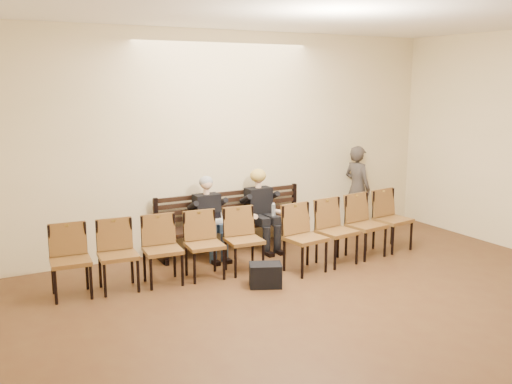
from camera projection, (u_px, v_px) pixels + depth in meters
ground at (460, 378)px, 5.30m from camera, size 10.00×10.00×0.00m
room_walls at (414, 100)px, 5.49m from camera, size 8.02×10.01×3.51m
bench at (235, 236)px, 9.26m from camera, size 2.60×0.90×0.45m
seated_man at (209, 219)px, 8.84m from camera, size 0.50×0.69×1.20m
seated_woman at (261, 212)px, 9.28m from camera, size 0.52×0.72×1.20m
laptop at (215, 222)px, 8.72m from camera, size 0.38×0.31×0.26m
water_bottle at (274, 217)px, 9.13m from camera, size 0.08×0.08×0.22m
bag at (265, 275)px, 7.62m from camera, size 0.51×0.44×0.31m
passerby at (357, 182)px, 10.43m from camera, size 0.53×0.71×1.78m
chair_row_front at (163, 250)px, 7.67m from camera, size 2.90×0.77×0.93m
chair_row_back at (352, 229)px, 8.69m from camera, size 2.43×0.83×0.98m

